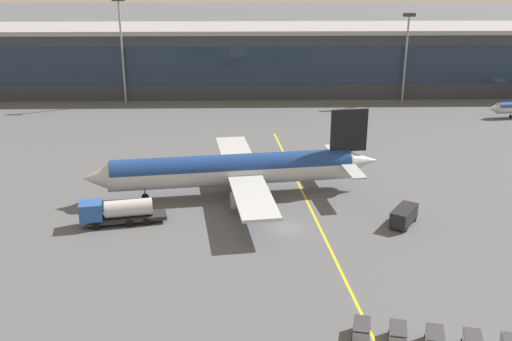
% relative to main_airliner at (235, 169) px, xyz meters
% --- Properties ---
extents(ground_plane, '(700.00, 700.00, 0.00)m').
position_rel_main_airliner_xyz_m(ground_plane, '(6.24, -11.17, -3.94)').
color(ground_plane, '#515459').
extents(apron_lead_in_line, '(7.37, 79.71, 0.01)m').
position_rel_main_airliner_xyz_m(apron_lead_in_line, '(10.73, -9.17, -3.93)').
color(apron_lead_in_line, yellow).
rests_on(apron_lead_in_line, ground_plane).
extents(terminal_building, '(217.50, 20.95, 15.87)m').
position_rel_main_airliner_xyz_m(terminal_building, '(6.91, 68.06, 4.02)').
color(terminal_building, '#2D333D').
rests_on(terminal_building, ground_plane).
extents(main_airliner, '(42.24, 33.44, 12.02)m').
position_rel_main_airliner_xyz_m(main_airliner, '(0.00, 0.00, 0.00)').
color(main_airliner, '#B2B7BC').
rests_on(main_airliner, ground_plane).
extents(fuel_tanker, '(11.08, 4.48, 3.25)m').
position_rel_main_airliner_xyz_m(fuel_tanker, '(-14.89, -9.30, -2.19)').
color(fuel_tanker, '#232326').
rests_on(fuel_tanker, ground_plane).
extents(crew_van, '(4.50, 5.33, 2.30)m').
position_rel_main_airliner_xyz_m(crew_van, '(21.62, -10.39, -2.62)').
color(crew_van, black).
rests_on(crew_van, ground_plane).
extents(baggage_cart_0, '(2.13, 2.93, 1.48)m').
position_rel_main_airliner_xyz_m(baggage_cart_0, '(11.86, -33.89, -3.15)').
color(baggage_cart_0, gray).
rests_on(baggage_cart_0, ground_plane).
extents(baggage_cart_1, '(2.13, 2.93, 1.48)m').
position_rel_main_airliner_xyz_m(baggage_cart_1, '(14.98, -34.61, -3.15)').
color(baggage_cart_1, gray).
rests_on(baggage_cart_1, ground_plane).
extents(baggage_cart_2, '(2.13, 2.93, 1.48)m').
position_rel_main_airliner_xyz_m(baggage_cart_2, '(18.10, -35.34, -3.15)').
color(baggage_cart_2, '#B2B7BC').
rests_on(baggage_cart_2, ground_plane).
extents(apron_light_mast_0, '(2.80, 0.50, 20.01)m').
position_rel_main_airliner_xyz_m(apron_light_mast_0, '(38.22, 56.10, 7.99)').
color(apron_light_mast_0, gray).
rests_on(apron_light_mast_0, ground_plane).
extents(apron_light_mast_1, '(2.80, 0.50, 23.43)m').
position_rel_main_airliner_xyz_m(apron_light_mast_1, '(-25.75, 56.10, 9.77)').
color(apron_light_mast_1, gray).
rests_on(apron_light_mast_1, ground_plane).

